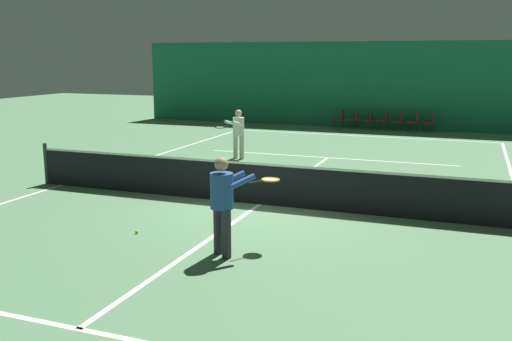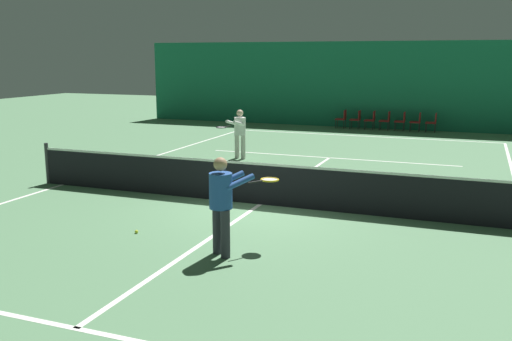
% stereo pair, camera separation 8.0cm
% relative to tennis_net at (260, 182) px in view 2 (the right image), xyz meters
% --- Properties ---
extents(ground_plane, '(60.00, 60.00, 0.00)m').
position_rel_tennis_net_xyz_m(ground_plane, '(0.00, 0.00, -0.51)').
color(ground_plane, '#56845B').
extents(backdrop_curtain, '(23.00, 0.12, 3.94)m').
position_rel_tennis_net_xyz_m(backdrop_curtain, '(0.00, 14.78, 1.46)').
color(backdrop_curtain, '#196B4C').
rests_on(backdrop_curtain, ground).
extents(court_line_baseline_far, '(11.00, 0.10, 0.00)m').
position_rel_tennis_net_xyz_m(court_line_baseline_far, '(0.00, 11.90, -0.51)').
color(court_line_baseline_far, white).
rests_on(court_line_baseline_far, ground).
extents(court_line_service_far, '(8.25, 0.10, 0.00)m').
position_rel_tennis_net_xyz_m(court_line_service_far, '(0.00, 6.40, -0.51)').
color(court_line_service_far, white).
rests_on(court_line_service_far, ground).
extents(court_line_service_near, '(8.25, 0.10, 0.00)m').
position_rel_tennis_net_xyz_m(court_line_service_near, '(0.00, -6.40, -0.51)').
color(court_line_service_near, white).
rests_on(court_line_service_near, ground).
extents(court_line_sideline_left, '(0.10, 23.80, 0.00)m').
position_rel_tennis_net_xyz_m(court_line_sideline_left, '(-5.50, 0.00, -0.51)').
color(court_line_sideline_left, white).
rests_on(court_line_sideline_left, ground).
extents(court_line_centre, '(0.10, 12.80, 0.00)m').
position_rel_tennis_net_xyz_m(court_line_centre, '(0.00, 0.00, -0.51)').
color(court_line_centre, white).
rests_on(court_line_centre, ground).
extents(tennis_net, '(12.00, 0.10, 1.07)m').
position_rel_tennis_net_xyz_m(tennis_net, '(0.00, 0.00, 0.00)').
color(tennis_net, black).
rests_on(tennis_net, ground).
extents(player_near, '(1.05, 1.32, 1.68)m').
position_rel_tennis_net_xyz_m(player_near, '(0.60, -3.33, 0.47)').
color(player_near, '#2D2D38').
rests_on(player_near, ground).
extents(player_far, '(0.65, 1.36, 1.59)m').
position_rel_tennis_net_xyz_m(player_far, '(-2.69, 5.16, 0.42)').
color(player_far, beige).
rests_on(player_far, ground).
extents(courtside_chair_0, '(0.44, 0.44, 0.84)m').
position_rel_tennis_net_xyz_m(courtside_chair_0, '(-1.36, 14.23, -0.03)').
color(courtside_chair_0, '#2D2D2D').
rests_on(courtside_chair_0, ground).
extents(courtside_chair_1, '(0.44, 0.44, 0.84)m').
position_rel_tennis_net_xyz_m(courtside_chair_1, '(-0.69, 14.23, -0.03)').
color(courtside_chair_1, '#2D2D2D').
rests_on(courtside_chair_1, ground).
extents(courtside_chair_2, '(0.44, 0.44, 0.84)m').
position_rel_tennis_net_xyz_m(courtside_chair_2, '(-0.02, 14.23, -0.03)').
color(courtside_chair_2, '#2D2D2D').
rests_on(courtside_chair_2, ground).
extents(courtside_chair_3, '(0.44, 0.44, 0.84)m').
position_rel_tennis_net_xyz_m(courtside_chair_3, '(0.64, 14.23, -0.03)').
color(courtside_chair_3, '#2D2D2D').
rests_on(courtside_chair_3, ground).
extents(courtside_chair_4, '(0.44, 0.44, 0.84)m').
position_rel_tennis_net_xyz_m(courtside_chair_4, '(1.31, 14.23, -0.03)').
color(courtside_chair_4, '#2D2D2D').
rests_on(courtside_chair_4, ground).
extents(courtside_chair_5, '(0.44, 0.44, 0.84)m').
position_rel_tennis_net_xyz_m(courtside_chair_5, '(1.98, 14.23, -0.03)').
color(courtside_chair_5, '#2D2D2D').
rests_on(courtside_chair_5, ground).
extents(courtside_chair_6, '(0.44, 0.44, 0.84)m').
position_rel_tennis_net_xyz_m(courtside_chair_6, '(2.64, 14.23, -0.03)').
color(courtside_chair_6, '#2D2D2D').
rests_on(courtside_chair_6, ground).
extents(tennis_ball, '(0.07, 0.07, 0.07)m').
position_rel_tennis_net_xyz_m(tennis_ball, '(-1.42, -2.85, -0.48)').
color(tennis_ball, '#D1DB33').
rests_on(tennis_ball, ground).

